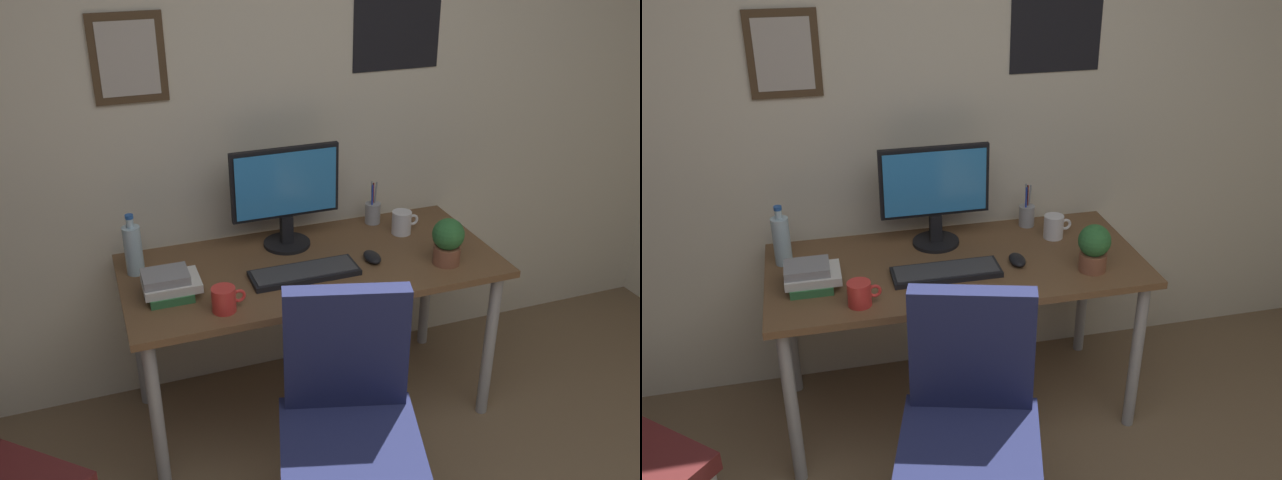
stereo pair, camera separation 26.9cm
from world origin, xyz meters
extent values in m
cube|color=beige|center=(0.00, 2.15, 1.30)|extent=(4.40, 0.08, 2.60)
cube|color=#4C3823|center=(-0.58, 2.11, 1.53)|extent=(0.28, 0.02, 0.34)
cube|color=beige|center=(-0.58, 2.09, 1.53)|extent=(0.22, 0.00, 0.28)
cube|color=black|center=(0.54, 2.11, 1.68)|extent=(0.40, 0.01, 0.56)
cube|color=brown|center=(0.02, 1.72, 0.72)|extent=(1.53, 0.70, 0.03)
cylinder|color=#9EA0A5|center=(-0.68, 1.43, 0.35)|extent=(0.05, 0.05, 0.71)
cylinder|color=#9EA0A5|center=(0.72, 1.43, 0.35)|extent=(0.05, 0.05, 0.71)
cylinder|color=#9EA0A5|center=(-0.68, 2.01, 0.35)|extent=(0.05, 0.05, 0.71)
cylinder|color=#9EA0A5|center=(0.72, 2.01, 0.35)|extent=(0.05, 0.05, 0.71)
cube|color=#1E234C|center=(-0.12, 0.95, 0.46)|extent=(0.57, 0.57, 0.08)
cube|color=#1E234C|center=(-0.06, 1.14, 0.72)|extent=(0.42, 0.18, 0.45)
cylinder|color=#9EA0A5|center=(-1.21, 1.35, 0.20)|extent=(0.05, 0.05, 0.41)
cylinder|color=black|center=(-0.03, 1.91, 0.74)|extent=(0.20, 0.20, 0.01)
cube|color=black|center=(-0.03, 1.91, 0.81)|extent=(0.05, 0.04, 0.12)
cube|color=black|center=(-0.03, 1.92, 1.02)|extent=(0.46, 0.02, 0.30)
cube|color=#338CD8|center=(-0.03, 1.90, 1.02)|extent=(0.43, 0.00, 0.27)
cube|color=black|center=(-0.04, 1.63, 0.75)|extent=(0.43, 0.15, 0.02)
cube|color=#38383A|center=(-0.04, 1.63, 0.76)|extent=(0.41, 0.13, 0.00)
ellipsoid|color=black|center=(0.26, 1.65, 0.76)|extent=(0.06, 0.11, 0.04)
cylinder|color=silver|center=(-0.66, 1.88, 0.84)|extent=(0.07, 0.07, 0.20)
cylinder|color=silver|center=(-0.66, 1.88, 0.96)|extent=(0.03, 0.03, 0.04)
cylinder|color=#2659B2|center=(-0.66, 1.88, 0.98)|extent=(0.03, 0.03, 0.01)
cylinder|color=white|center=(0.48, 1.85, 0.79)|extent=(0.09, 0.09, 0.10)
torus|color=white|center=(0.54, 1.85, 0.79)|extent=(0.05, 0.01, 0.05)
cylinder|color=red|center=(-0.40, 1.48, 0.78)|extent=(0.09, 0.09, 0.09)
torus|color=red|center=(-0.34, 1.48, 0.79)|extent=(0.05, 0.01, 0.05)
cylinder|color=brown|center=(0.53, 1.53, 0.77)|extent=(0.11, 0.11, 0.07)
sphere|color=#2D6B33|center=(0.53, 1.53, 0.87)|extent=(0.13, 0.13, 0.13)
ellipsoid|color=#287A38|center=(0.50, 1.56, 0.89)|extent=(0.07, 0.08, 0.02)
ellipsoid|color=#287A38|center=(0.56, 1.56, 0.89)|extent=(0.07, 0.08, 0.02)
ellipsoid|color=#287A38|center=(0.51, 1.50, 0.89)|extent=(0.08, 0.07, 0.02)
cylinder|color=#9EA0A5|center=(0.41, 2.00, 0.78)|extent=(0.07, 0.07, 0.09)
cylinder|color=#263FBF|center=(0.40, 1.98, 0.86)|extent=(0.01, 0.01, 0.13)
cylinder|color=red|center=(0.41, 2.01, 0.86)|extent=(0.01, 0.01, 0.13)
cylinder|color=black|center=(0.41, 2.00, 0.86)|extent=(0.01, 0.01, 0.13)
cylinder|color=#9EA0A5|center=(0.42, 2.00, 0.87)|extent=(0.01, 0.03, 0.14)
cylinder|color=#9EA0A5|center=(0.40, 2.00, 0.87)|extent=(0.01, 0.02, 0.14)
cube|color=#33723F|center=(-0.57, 1.65, 0.75)|extent=(0.16, 0.16, 0.03)
cube|color=silver|center=(-0.56, 1.66, 0.79)|extent=(0.21, 0.16, 0.03)
cube|color=gray|center=(-0.58, 1.66, 0.82)|extent=(0.17, 0.13, 0.03)
camera|label=1|loc=(-0.79, -0.65, 2.08)|focal=39.15mm
camera|label=2|loc=(-0.54, -0.73, 2.08)|focal=39.15mm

